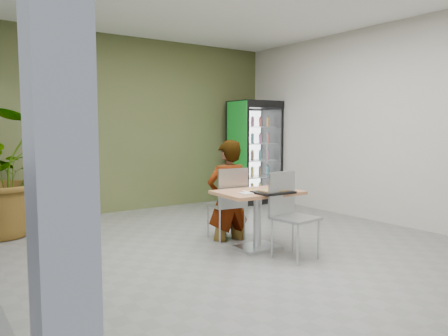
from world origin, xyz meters
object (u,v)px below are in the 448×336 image
at_px(soda_cup, 276,182).
at_px(beverage_fridge, 255,152).
at_px(chair_far, 229,198).
at_px(dining_table, 258,208).
at_px(seated_woman, 228,201).
at_px(cafeteria_tray, 273,192).
at_px(chair_near, 289,207).
at_px(potted_plant, 2,174).

relative_size(soda_cup, beverage_fridge, 0.09).
bearing_deg(chair_far, soda_cup, 126.41).
distance_m(dining_table, seated_woman, 0.62).
bearing_deg(beverage_fridge, chair_far, -132.92).
bearing_deg(dining_table, cafeteria_tray, -85.19).
distance_m(chair_far, beverage_fridge, 3.20).
distance_m(dining_table, soda_cup, 0.42).
relative_size(chair_near, cafeteria_tray, 2.21).
xyz_separation_m(dining_table, seated_woman, (-0.02, 0.62, 0.00)).
bearing_deg(seated_woman, potted_plant, -31.05).
xyz_separation_m(chair_far, potted_plant, (-2.49, 2.05, 0.31)).
bearing_deg(potted_plant, beverage_fridge, 2.28).
distance_m(soda_cup, beverage_fridge, 3.42).
relative_size(seated_woman, potted_plant, 0.94).
distance_m(chair_far, soda_cup, 0.71).
distance_m(seated_woman, cafeteria_tray, 0.92).
bearing_deg(soda_cup, dining_table, 176.84).
height_order(chair_far, beverage_fridge, beverage_fridge).
distance_m(dining_table, cafeteria_tray, 0.35).
relative_size(chair_near, potted_plant, 0.57).
height_order(dining_table, soda_cup, soda_cup).
height_order(dining_table, chair_far, chair_far).
height_order(chair_far, soda_cup, chair_far).
xyz_separation_m(chair_near, cafeteria_tray, (-0.08, 0.19, 0.17)).
height_order(dining_table, seated_woman, seated_woman).
xyz_separation_m(soda_cup, potted_plant, (-2.82, 2.63, 0.05)).
distance_m(soda_cup, potted_plant, 3.85).
bearing_deg(cafeteria_tray, chair_far, 93.92).
relative_size(beverage_fridge, potted_plant, 1.17).
bearing_deg(chair_far, dining_table, 100.90).
xyz_separation_m(chair_far, seated_woman, (0.01, 0.05, -0.05)).
bearing_deg(potted_plant, seated_woman, -38.46).
distance_m(soda_cup, cafeteria_tray, 0.37).
xyz_separation_m(chair_near, soda_cup, (0.19, 0.44, 0.24)).
bearing_deg(potted_plant, cafeteria_tray, -48.45).
bearing_deg(beverage_fridge, cafeteria_tray, -123.30).
bearing_deg(chair_near, soda_cup, 60.64).
relative_size(cafeteria_tray, beverage_fridge, 0.22).
height_order(chair_near, seated_woman, seated_woman).
relative_size(chair_far, chair_near, 0.98).
xyz_separation_m(seated_woman, beverage_fridge, (2.23, 2.18, 0.50)).
height_order(chair_far, seated_woman, seated_woman).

